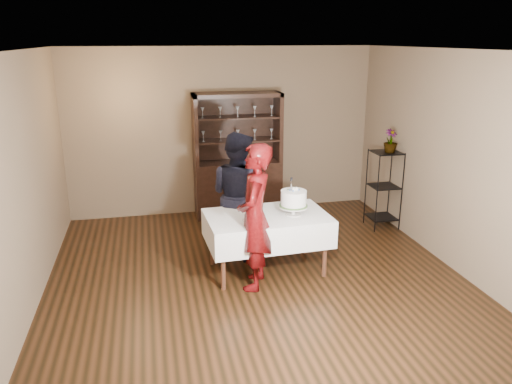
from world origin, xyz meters
TOP-DOWN VIEW (x-y plane):
  - floor at (0.00, 0.00)m, footprint 5.00×5.00m
  - ceiling at (0.00, 0.00)m, footprint 5.00×5.00m
  - back_wall at (0.00, 2.50)m, footprint 5.00×0.02m
  - wall_left at (-2.50, 0.00)m, footprint 0.02×5.00m
  - wall_right at (2.50, 0.00)m, footprint 0.02×5.00m
  - china_hutch at (0.20, 2.25)m, footprint 1.40×0.48m
  - plant_etagere at (2.28, 1.20)m, footprint 0.42×0.42m
  - cake_table at (0.17, 0.08)m, footprint 1.53×0.99m
  - woman at (-0.06, -0.28)m, footprint 0.60×0.73m
  - man at (-0.08, 0.69)m, footprint 1.00×1.03m
  - cake at (0.49, 0.02)m, footprint 0.35×0.35m
  - plate_near at (-0.07, -0.07)m, footprint 0.25×0.25m
  - plate_far at (-0.05, 0.30)m, footprint 0.23×0.23m
  - potted_plant at (2.30, 1.15)m, footprint 0.25×0.25m

SIDE VIEW (x-z plane):
  - floor at x=0.00m, z-range 0.00..0.00m
  - cake_table at x=0.17m, z-range 0.20..0.94m
  - plant_etagere at x=2.28m, z-range 0.05..1.25m
  - china_hutch at x=0.20m, z-range -0.34..1.66m
  - plate_near at x=-0.07m, z-range 0.74..0.76m
  - plate_far at x=-0.05m, z-range 0.74..0.76m
  - man at x=-0.08m, z-range 0.00..1.67m
  - woman at x=-0.06m, z-range 0.00..1.72m
  - cake at x=0.49m, z-range 0.69..1.18m
  - back_wall at x=0.00m, z-range 0.00..2.70m
  - wall_left at x=-2.50m, z-range 0.00..2.70m
  - wall_right at x=2.50m, z-range 0.00..2.70m
  - potted_plant at x=2.30m, z-range 1.19..1.54m
  - ceiling at x=0.00m, z-range 2.70..2.70m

